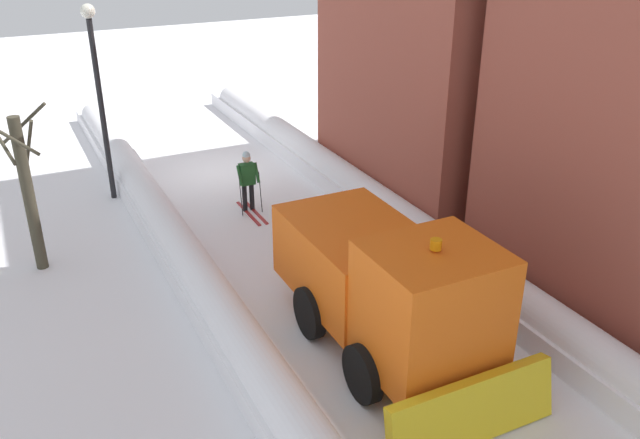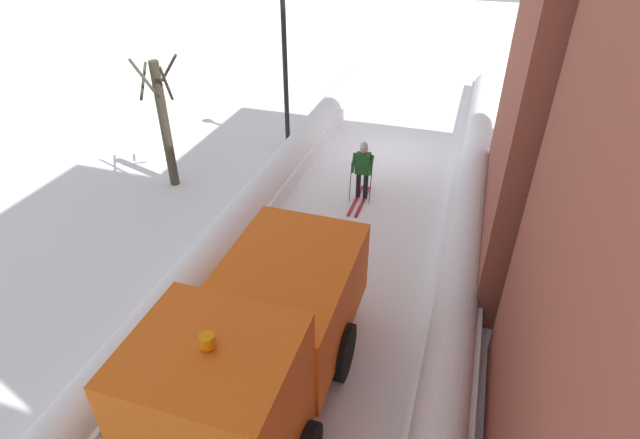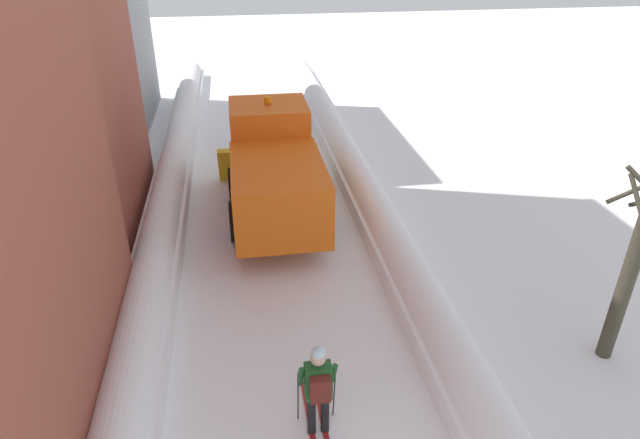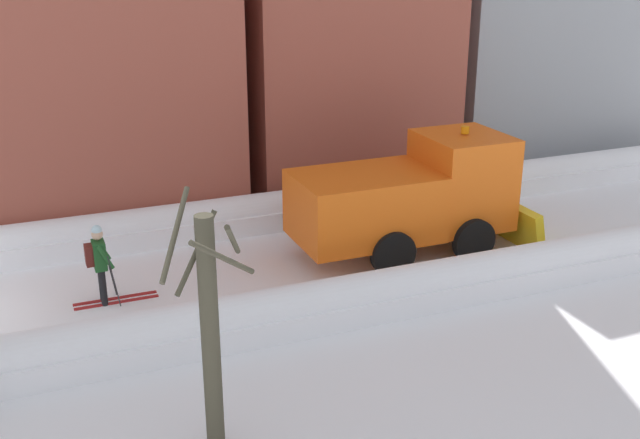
# 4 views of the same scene
# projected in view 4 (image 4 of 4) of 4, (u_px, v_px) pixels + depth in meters

# --- Properties ---
(ground_plane) EXTENTS (80.00, 80.00, 0.00)m
(ground_plane) POSITION_uv_depth(u_px,v_px,m) (375.00, 254.00, 19.13)
(ground_plane) COLOR white
(snowbank_left) EXTENTS (1.10, 36.00, 0.98)m
(snowbank_left) POSITION_uv_depth(u_px,v_px,m) (330.00, 204.00, 21.48)
(snowbank_left) COLOR white
(snowbank_left) RESTS_ON ground
(snowbank_right) EXTENTS (1.10, 36.00, 0.94)m
(snowbank_right) POSITION_uv_depth(u_px,v_px,m) (433.00, 285.00, 16.51)
(snowbank_right) COLOR white
(snowbank_right) RESTS_ON ground
(plow_truck) EXTENTS (3.20, 5.98, 3.12)m
(plow_truck) POSITION_uv_depth(u_px,v_px,m) (413.00, 196.00, 18.80)
(plow_truck) COLOR orange
(plow_truck) RESTS_ON ground
(skier) EXTENTS (0.62, 1.80, 1.81)m
(skier) POSITION_uv_depth(u_px,v_px,m) (100.00, 261.00, 16.22)
(skier) COLOR black
(skier) RESTS_ON ground
(traffic_light_pole) EXTENTS (0.28, 0.42, 4.37)m
(traffic_light_pole) POSITION_uv_depth(u_px,v_px,m) (136.00, 120.00, 19.60)
(traffic_light_pole) COLOR black
(traffic_light_pole) RESTS_ON ground
(bare_tree_near) EXTENTS (1.42, 1.39, 4.07)m
(bare_tree_near) POSITION_uv_depth(u_px,v_px,m) (210.00, 328.00, 11.18)
(bare_tree_near) COLOR #3F3C2D
(bare_tree_near) RESTS_ON ground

